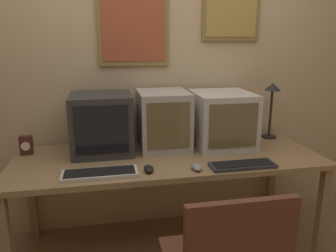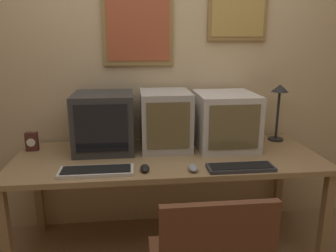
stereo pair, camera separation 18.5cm
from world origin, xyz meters
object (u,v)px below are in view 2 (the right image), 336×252
(keyboard_main, at_px, (96,171))
(desk_clock, at_px, (32,142))
(monitor_center, at_px, (165,120))
(desk_lamp, at_px, (279,100))
(monitor_left, at_px, (104,122))
(monitor_right, at_px, (225,120))
(keyboard_side, at_px, (241,167))
(mouse_near_keyboard, at_px, (145,168))
(mouse_far_corner, at_px, (193,168))

(keyboard_main, relative_size, desk_clock, 3.31)
(monitor_center, height_order, desk_lamp, desk_lamp)
(desk_clock, bearing_deg, keyboard_main, -43.22)
(monitor_left, relative_size, desk_clock, 3.09)
(monitor_right, relative_size, keyboard_side, 1.12)
(monitor_left, distance_m, desk_clock, 0.55)
(keyboard_main, height_order, mouse_near_keyboard, mouse_near_keyboard)
(mouse_far_corner, height_order, desk_clock, desk_clock)
(desk_lamp, bearing_deg, keyboard_side, -130.28)
(mouse_near_keyboard, bearing_deg, desk_clock, 149.29)
(keyboard_side, relative_size, mouse_near_keyboard, 3.92)
(desk_lamp, bearing_deg, monitor_left, -176.06)
(monitor_left, height_order, keyboard_side, monitor_left)
(monitor_center, relative_size, mouse_far_corner, 3.88)
(keyboard_main, relative_size, desk_lamp, 1.00)
(monitor_left, relative_size, keyboard_side, 1.00)
(mouse_near_keyboard, height_order, desk_lamp, desk_lamp)
(desk_lamp, bearing_deg, keyboard_main, -158.97)
(monitor_center, height_order, keyboard_side, monitor_center)
(mouse_near_keyboard, height_order, mouse_far_corner, same)
(mouse_far_corner, xyz_separation_m, desk_lamp, (0.78, 0.55, 0.31))
(desk_clock, bearing_deg, desk_lamp, 1.57)
(mouse_near_keyboard, xyz_separation_m, desk_lamp, (1.07, 0.52, 0.31))
(monitor_left, bearing_deg, desk_lamp, 3.94)
(mouse_far_corner, bearing_deg, keyboard_main, 177.25)
(monitor_center, bearing_deg, monitor_left, -178.63)
(keyboard_side, xyz_separation_m, desk_clock, (-1.39, 0.51, 0.06))
(keyboard_side, distance_m, desk_lamp, 0.80)
(monitor_right, bearing_deg, mouse_near_keyboard, -145.94)
(keyboard_main, bearing_deg, monitor_left, 87.16)
(monitor_center, bearing_deg, mouse_far_corner, -75.10)
(mouse_far_corner, relative_size, desk_clock, 0.80)
(monitor_center, relative_size, desk_clock, 3.12)
(keyboard_main, xyz_separation_m, mouse_far_corner, (0.59, -0.03, 0.01))
(monitor_right, xyz_separation_m, keyboard_side, (-0.02, -0.45, -0.19))
(monitor_center, height_order, keyboard_main, monitor_center)
(keyboard_side, height_order, mouse_far_corner, mouse_far_corner)
(monitor_center, bearing_deg, desk_clock, 178.17)
(monitor_left, distance_m, monitor_right, 0.89)
(monitor_center, distance_m, mouse_far_corner, 0.52)
(mouse_near_keyboard, bearing_deg, keyboard_side, -3.75)
(monitor_right, distance_m, mouse_far_corner, 0.58)
(desk_lamp, bearing_deg, monitor_center, -174.81)
(monitor_left, bearing_deg, monitor_right, -1.06)
(keyboard_main, xyz_separation_m, keyboard_side, (0.89, -0.04, 0.00))
(keyboard_main, xyz_separation_m, desk_clock, (-0.50, 0.47, 0.06))
(mouse_far_corner, bearing_deg, mouse_near_keyboard, 174.49)
(monitor_left, relative_size, monitor_center, 0.99)
(monitor_center, distance_m, keyboard_main, 0.67)
(monitor_right, relative_size, mouse_near_keyboard, 4.40)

